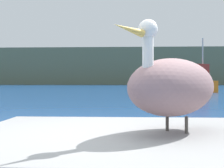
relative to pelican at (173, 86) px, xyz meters
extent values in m
cube|color=#5B664C|center=(-0.70, 77.88, 3.55)|extent=(140.00, 13.35, 9.39)
ellipsoid|color=gray|center=(0.01, 0.01, -0.01)|extent=(1.14, 1.20, 0.51)
cylinder|color=white|center=(-0.24, -0.28, 0.24)|extent=(0.09, 0.09, 0.35)
sphere|color=white|center=(-0.24, -0.28, 0.46)|extent=(0.15, 0.15, 0.15)
cone|color=gold|center=(-0.40, -0.47, 0.43)|extent=(0.26, 0.29, 0.09)
cylinder|color=#4C4742|center=(0.12, -0.01, -0.34)|extent=(0.03, 0.03, 0.15)
cylinder|color=#4C4742|center=(-0.03, 0.11, -0.34)|extent=(0.03, 0.03, 0.15)
cube|color=orange|center=(5.20, 25.26, -0.58)|extent=(6.08, 4.29, 1.14)
cube|color=maroon|center=(6.21, 25.81, 0.77)|extent=(2.23, 1.94, 1.56)
cylinder|color=#B2B2B2|center=(6.79, 26.12, 2.01)|extent=(0.12, 0.12, 4.04)
camera|label=1|loc=(-0.41, -2.67, 0.06)|focal=47.91mm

